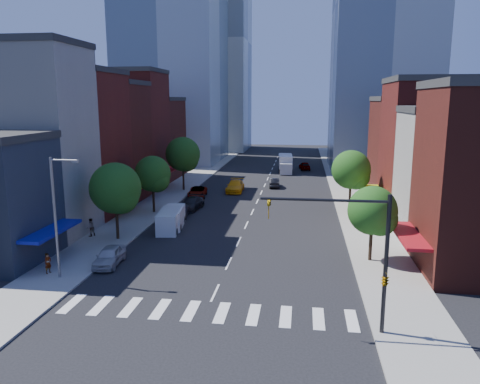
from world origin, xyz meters
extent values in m
plane|color=black|center=(0.00, 0.00, 0.00)|extent=(220.00, 220.00, 0.00)
cube|color=gray|center=(-12.50, 40.00, 0.07)|extent=(5.00, 120.00, 0.15)
cube|color=gray|center=(12.50, 40.00, 0.07)|extent=(5.00, 120.00, 0.15)
cube|color=silver|center=(0.00, -3.00, 0.01)|extent=(19.00, 3.00, 0.01)
cube|color=beige|center=(-21.00, 12.00, 9.00)|extent=(12.00, 8.00, 18.00)
cube|color=#571614|center=(-21.00, 20.50, 8.00)|extent=(12.00, 9.00, 16.00)
cube|color=#4B1912|center=(-21.00, 29.00, 7.50)|extent=(12.00, 8.00, 15.00)
cube|color=#571614|center=(-21.00, 37.50, 8.50)|extent=(12.00, 9.00, 17.00)
cube|color=#4B1912|center=(-21.00, 47.00, 6.50)|extent=(12.00, 10.00, 13.00)
cube|color=beige|center=(21.00, 15.00, 6.00)|extent=(12.00, 8.00, 12.00)
cube|color=#571614|center=(21.00, 24.00, 7.50)|extent=(12.00, 10.00, 15.00)
cube|color=#4B1912|center=(21.00, 34.00, 6.50)|extent=(12.00, 10.00, 13.00)
cube|color=#9EA5AD|center=(20.00, 62.00, 30.00)|extent=(18.00, 20.00, 60.00)
cube|color=#9EA5AD|center=(-18.00, 95.00, 28.00)|extent=(18.00, 18.00, 56.00)
cylinder|color=black|center=(10.50, -4.50, 4.15)|extent=(0.24, 0.24, 8.00)
cylinder|color=black|center=(7.00, -4.50, 7.75)|extent=(7.00, 0.16, 0.16)
imported|color=gold|center=(4.00, -4.50, 7.15)|extent=(0.22, 0.18, 1.10)
imported|color=gold|center=(10.50, -4.50, 3.35)|extent=(0.48, 2.24, 0.90)
cylinder|color=slate|center=(-12.00, 1.00, 4.65)|extent=(0.20, 0.20, 9.00)
cylinder|color=slate|center=(-11.00, 1.00, 8.95)|extent=(2.00, 0.14, 0.14)
cube|color=slate|center=(-10.10, 1.00, 8.90)|extent=(0.50, 0.25, 0.18)
cylinder|color=black|center=(-11.50, 11.00, 2.11)|extent=(0.28, 0.28, 3.92)
sphere|color=#1C4413|center=(-11.50, 11.00, 5.05)|extent=(4.80, 4.80, 4.80)
sphere|color=#1C4413|center=(-10.90, 10.70, 4.35)|extent=(3.36, 3.36, 3.36)
cylinder|color=black|center=(-11.50, 22.00, 1.97)|extent=(0.28, 0.28, 3.64)
sphere|color=#1C4413|center=(-11.50, 22.00, 4.70)|extent=(4.20, 4.20, 4.20)
sphere|color=#1C4413|center=(-10.90, 21.70, 4.05)|extent=(2.94, 2.94, 2.94)
cylinder|color=black|center=(-11.50, 36.00, 2.25)|extent=(0.28, 0.28, 4.20)
sphere|color=#1C4413|center=(-11.50, 36.00, 5.40)|extent=(5.00, 5.00, 5.00)
sphere|color=#1C4413|center=(-10.90, 35.70, 4.65)|extent=(3.50, 3.50, 3.50)
cylinder|color=black|center=(11.50, 8.00, 1.83)|extent=(0.28, 0.28, 3.36)
sphere|color=#1C4413|center=(11.50, 8.00, 4.35)|extent=(4.00, 4.00, 4.00)
sphere|color=#1C4413|center=(12.10, 7.70, 3.75)|extent=(2.80, 2.80, 2.80)
cylinder|color=black|center=(11.50, 26.00, 2.11)|extent=(0.28, 0.28, 3.92)
sphere|color=#1C4413|center=(11.50, 26.00, 5.05)|extent=(4.60, 4.60, 4.60)
sphere|color=#1C4413|center=(12.10, 25.70, 4.35)|extent=(3.22, 3.22, 3.22)
imported|color=#A7A8AC|center=(-9.50, 4.36, 0.75)|extent=(2.11, 4.52, 1.50)
imported|color=black|center=(-7.69, 20.38, 0.65)|extent=(1.81, 4.07, 1.30)
imported|color=#999999|center=(-8.46, 31.80, 0.70)|extent=(2.84, 5.24, 1.40)
imported|color=black|center=(-7.50, 24.31, 0.74)|extent=(2.65, 5.29, 1.48)
cube|color=silver|center=(-7.50, 14.81, 1.04)|extent=(2.55, 5.16, 2.09)
cube|color=black|center=(-7.28, 12.93, 1.34)|extent=(1.94, 1.20, 0.89)
cylinder|color=black|center=(-8.19, 13.03, 0.35)|extent=(0.33, 0.78, 0.76)
cylinder|color=black|center=(-6.42, 13.24, 0.35)|extent=(0.33, 0.78, 0.76)
cylinder|color=black|center=(-8.58, 16.38, 0.35)|extent=(0.33, 0.78, 0.76)
cylinder|color=black|center=(-6.81, 16.59, 0.35)|extent=(0.33, 0.78, 0.76)
cube|color=white|center=(-7.51, 16.34, 1.00)|extent=(2.51, 4.99, 2.01)
cube|color=black|center=(-7.27, 14.54, 1.29)|extent=(1.88, 1.18, 0.86)
cylinder|color=black|center=(-8.15, 14.62, 0.33)|extent=(0.33, 0.75, 0.73)
cylinder|color=black|center=(-6.44, 14.84, 0.33)|extent=(0.33, 0.75, 0.73)
cylinder|color=black|center=(-8.57, 17.85, 0.33)|extent=(0.33, 0.75, 0.73)
cylinder|color=black|center=(-6.86, 18.07, 0.33)|extent=(0.33, 0.75, 0.73)
imported|color=#FAAA0D|center=(-3.84, 36.18, 0.83)|extent=(2.44, 5.74, 1.65)
imported|color=black|center=(1.53, 40.64, 0.71)|extent=(1.91, 4.41, 1.41)
imported|color=#999999|center=(6.20, 59.54, 0.76)|extent=(2.39, 4.66, 1.52)
cube|color=silver|center=(2.65, 56.46, 1.57)|extent=(2.75, 6.52, 3.14)
cube|color=silver|center=(2.89, 52.74, 1.08)|extent=(2.27, 1.90, 1.96)
cylinder|color=black|center=(1.76, 53.45, 0.44)|extent=(0.35, 0.90, 0.88)
cylinder|color=black|center=(3.92, 53.59, 0.44)|extent=(0.35, 0.90, 0.88)
cylinder|color=black|center=(1.48, 57.86, 0.44)|extent=(0.35, 0.90, 0.88)
cylinder|color=black|center=(3.64, 58.00, 0.44)|extent=(0.35, 0.90, 0.88)
imported|color=#999999|center=(-13.24, 1.62, 0.95)|extent=(0.55, 0.68, 1.59)
imported|color=#999999|center=(-14.40, 11.42, 1.03)|extent=(1.02, 1.08, 1.76)
camera|label=1|loc=(5.78, -29.94, 13.15)|focal=35.00mm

